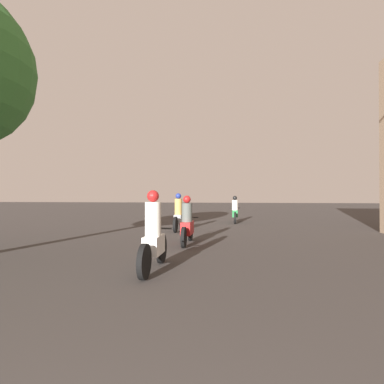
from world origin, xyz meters
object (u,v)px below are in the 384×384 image
Objects in this scene: motorcycle_white at (154,238)px; motorcycle_green at (235,212)px; motorcycle_red at (187,225)px; motorcycle_silver at (179,215)px.

motorcycle_green is (1.73, 10.88, -0.05)m from motorcycle_white.
motorcycle_red is at bearing -103.51° from motorcycle_green.
motorcycle_white is 3.35m from motorcycle_red.
motorcycle_green is (1.55, 7.54, -0.00)m from motorcycle_red.
motorcycle_silver is 4.76m from motorcycle_green.
motorcycle_silver is (-0.71, 6.81, -0.01)m from motorcycle_white.
motorcycle_white reaches higher than motorcycle_red.
motorcycle_red is at bearing -69.44° from motorcycle_silver.
motorcycle_green is at bearing 82.60° from motorcycle_white.
motorcycle_silver is at bearing 97.63° from motorcycle_white.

